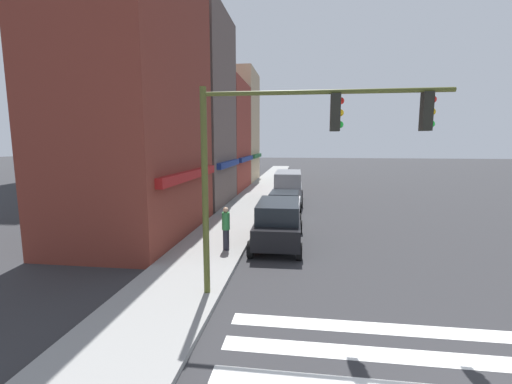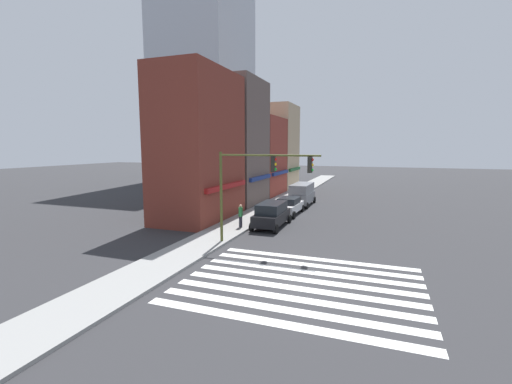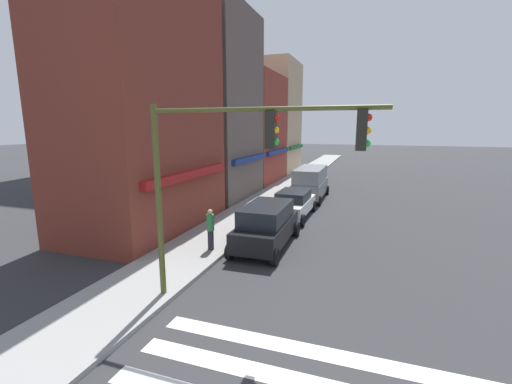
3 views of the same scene
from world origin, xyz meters
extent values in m
cube|color=silver|center=(3.77, 0.00, 0.00)|extent=(0.55, 10.80, 0.01)
cube|color=maroon|center=(11.11, 11.50, 6.34)|extent=(8.75, 5.00, 12.68)
cube|color=maroon|center=(11.11, 8.85, 3.00)|extent=(7.44, 0.30, 0.40)
cube|color=brown|center=(19.64, 11.50, 6.71)|extent=(7.27, 5.00, 13.43)
cube|color=navy|center=(19.64, 8.85, 3.00)|extent=(6.18, 0.30, 0.40)
cube|color=maroon|center=(27.33, 11.50, 5.02)|extent=(7.83, 5.00, 10.05)
cube|color=navy|center=(27.33, 8.85, 3.00)|extent=(6.66, 0.30, 0.40)
cube|color=tan|center=(35.05, 11.50, 6.23)|extent=(7.18, 5.00, 12.47)
cube|color=#1E592D|center=(35.05, 8.85, 3.00)|extent=(6.10, 0.30, 0.40)
cube|color=#B2B7C1|center=(45.20, 29.24, 23.11)|extent=(16.96, 14.47, 46.22)
cylinder|color=#474C1E|center=(4.91, 6.40, 2.99)|extent=(0.18, 0.18, 5.98)
cylinder|color=#474C1E|center=(4.91, 3.21, 5.78)|extent=(0.12, 6.38, 0.12)
cube|color=black|center=(4.91, 2.89, 5.25)|extent=(0.32, 0.24, 0.95)
sphere|color=red|center=(4.91, 2.76, 5.55)|extent=(0.18, 0.18, 0.18)
sphere|color=#EAAD14|center=(4.91, 2.76, 5.25)|extent=(0.18, 0.18, 0.18)
sphere|color=green|center=(4.91, 2.76, 4.95)|extent=(0.18, 0.18, 0.18)
cube|color=black|center=(4.91, 0.66, 5.25)|extent=(0.32, 0.24, 0.95)
sphere|color=red|center=(4.91, 0.53, 5.55)|extent=(0.18, 0.18, 0.18)
sphere|color=#EAAD14|center=(4.91, 0.53, 5.25)|extent=(0.18, 0.18, 0.18)
sphere|color=green|center=(4.91, 0.53, 4.95)|extent=(0.18, 0.18, 0.18)
cube|color=black|center=(10.41, 4.70, 0.77)|extent=(4.74, 1.99, 0.85)
cube|color=black|center=(10.41, 4.70, 1.56)|extent=(3.32, 1.81, 0.75)
cylinder|color=black|center=(8.47, 5.65, 0.34)|extent=(0.68, 0.22, 0.68)
cylinder|color=black|center=(8.47, 3.75, 0.34)|extent=(0.68, 0.22, 0.68)
cylinder|color=black|center=(12.35, 5.65, 0.34)|extent=(0.68, 0.22, 0.68)
cylinder|color=black|center=(12.35, 3.75, 0.34)|extent=(0.68, 0.22, 0.68)
cube|color=white|center=(15.78, 4.70, 0.69)|extent=(4.43, 1.88, 0.70)
cube|color=black|center=(15.78, 4.70, 1.31)|extent=(2.45, 1.70, 0.55)
cylinder|color=black|center=(13.99, 5.60, 0.34)|extent=(0.68, 0.22, 0.68)
cylinder|color=black|center=(13.99, 3.80, 0.34)|extent=(0.68, 0.22, 0.68)
cylinder|color=black|center=(17.57, 5.60, 0.34)|extent=(0.68, 0.22, 0.68)
cylinder|color=black|center=(17.57, 3.80, 0.34)|extent=(0.68, 0.22, 0.68)
cube|color=slate|center=(21.30, 4.70, 0.84)|extent=(5.03, 2.06, 1.00)
cube|color=slate|center=(21.30, 4.70, 1.84)|extent=(4.77, 1.90, 1.00)
cylinder|color=black|center=(19.20, 5.70, 0.34)|extent=(0.68, 0.22, 0.68)
cylinder|color=black|center=(19.20, 3.70, 0.34)|extent=(0.68, 0.22, 0.68)
cylinder|color=black|center=(23.39, 5.70, 0.34)|extent=(0.68, 0.22, 0.68)
cylinder|color=black|center=(23.39, 3.70, 0.34)|extent=(0.68, 0.22, 0.68)
cylinder|color=#23232D|center=(8.89, 6.72, 0.57)|extent=(0.26, 0.26, 0.85)
cylinder|color=#2D7A3D|center=(8.89, 6.72, 1.35)|extent=(0.32, 0.32, 0.70)
sphere|color=tan|center=(8.89, 6.72, 1.81)|extent=(0.22, 0.22, 0.22)
camera|label=1|loc=(-4.32, 3.73, 4.48)|focal=24.00mm
camera|label=2|loc=(-14.87, -3.23, 6.28)|focal=24.00mm
camera|label=3|loc=(-3.63, 0.34, 5.35)|focal=24.00mm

